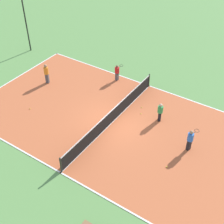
# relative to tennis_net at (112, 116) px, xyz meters

# --- Properties ---
(ground_plane) EXTENTS (80.00, 80.00, 0.00)m
(ground_plane) POSITION_rel_tennis_net_xyz_m (0.00, 0.00, -0.58)
(ground_plane) COLOR #60934C
(court_surface) EXTENTS (10.63, 19.24, 0.02)m
(court_surface) POSITION_rel_tennis_net_xyz_m (0.00, 0.00, -0.57)
(court_surface) COLOR #C66038
(court_surface) RESTS_ON ground_plane
(tennis_net) EXTENTS (10.43, 0.10, 1.10)m
(tennis_net) POSITION_rel_tennis_net_xyz_m (0.00, 0.00, 0.00)
(tennis_net) COLOR black
(tennis_net) RESTS_ON court_surface
(player_far_green) EXTENTS (0.47, 0.47, 1.40)m
(player_far_green) POSITION_rel_tennis_net_xyz_m (1.93, -2.57, 0.22)
(player_far_green) COLOR black
(player_far_green) RESTS_ON court_surface
(player_coach_red) EXTENTS (0.94, 0.37, 1.36)m
(player_coach_red) POSITION_rel_tennis_net_xyz_m (4.58, 2.55, 0.20)
(player_coach_red) COLOR #4C4C51
(player_coach_red) RESTS_ON court_surface
(player_center_orange) EXTENTS (0.46, 0.46, 1.64)m
(player_center_orange) POSITION_rel_tennis_net_xyz_m (1.20, 6.94, 0.38)
(player_center_orange) COLOR #4C4C51
(player_center_orange) RESTS_ON court_surface
(player_near_blue) EXTENTS (0.98, 0.53, 1.51)m
(player_near_blue) POSITION_rel_tennis_net_xyz_m (0.47, -5.29, 0.30)
(player_near_blue) COLOR black
(player_near_blue) RESTS_ON court_surface
(tennis_ball_near_net) EXTENTS (0.07, 0.07, 0.07)m
(tennis_ball_near_net) POSITION_rel_tennis_net_xyz_m (-1.59, -4.83, -0.52)
(tennis_ball_near_net) COLOR #CCE033
(tennis_ball_near_net) RESTS_ON court_surface
(tennis_ball_right_alley) EXTENTS (0.07, 0.07, 0.07)m
(tennis_ball_right_alley) POSITION_rel_tennis_net_xyz_m (1.84, -1.21, -0.52)
(tennis_ball_right_alley) COLOR #CCE033
(tennis_ball_right_alley) RESTS_ON court_surface
(tennis_ball_midcourt) EXTENTS (0.07, 0.07, 0.07)m
(tennis_ball_midcourt) POSITION_rel_tennis_net_xyz_m (-2.03, 5.67, -0.52)
(tennis_ball_midcourt) COLOR #CCE033
(tennis_ball_midcourt) RESTS_ON court_surface
(tennis_ball_far_baseline) EXTENTS (0.07, 0.07, 0.07)m
(tennis_ball_far_baseline) POSITION_rel_tennis_net_xyz_m (2.49, -0.90, -0.52)
(tennis_ball_far_baseline) COLOR #CCE033
(tennis_ball_far_baseline) RESTS_ON court_surface
(fence_post_back_right) EXTENTS (0.12, 0.12, 5.24)m
(fence_post_back_right) POSITION_rel_tennis_net_xyz_m (4.43, 12.05, 2.04)
(fence_post_back_right) COLOR black
(fence_post_back_right) RESTS_ON ground_plane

